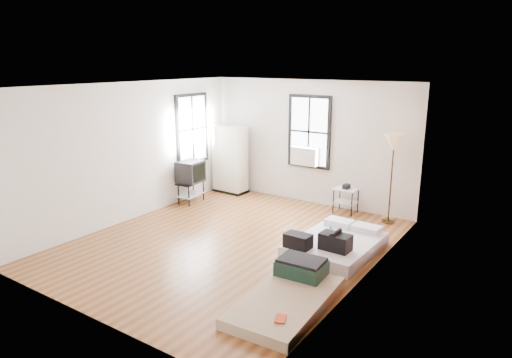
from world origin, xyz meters
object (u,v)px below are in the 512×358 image
Objects in this scene: side_table at (346,194)px; tv_stand at (191,173)px; wardrobe at (230,160)px; mattress_main at (335,244)px; mattress_bare at (290,293)px; floor_lamp at (394,146)px.

tv_stand is at bearing -158.35° from side_table.
wardrobe reaches higher than side_table.
mattress_bare is at bearing -82.68° from mattress_main.
mattress_main is 2.75× the size of side_table.
mattress_bare is at bearing -38.86° from tv_stand.
tv_stand is at bearing -163.85° from floor_lamp.
side_table is (3.05, 0.07, -0.40)m from wardrobe.
mattress_bare is at bearing -42.38° from wardrobe.
mattress_main is 1.06× the size of wardrobe.
floor_lamp is (4.02, 0.00, 0.75)m from wardrobe.
side_table is (-0.87, 3.93, 0.31)m from mattress_bare.
wardrobe is (-3.92, 3.86, 0.70)m from mattress_bare.
mattress_main is 0.96× the size of floor_lamp.
wardrobe is 2.60× the size of side_table.
wardrobe reaches higher than tv_stand.
floor_lamp is (0.97, -0.07, 1.15)m from side_table.
side_table is 1.50m from floor_lamp.
mattress_bare is 1.95× the size of tv_stand.
mattress_bare is at bearing -77.57° from side_table.
mattress_bare is 3.00× the size of side_table.
mattress_main is 1.87m from mattress_bare.
tv_stand is (-4.13, 2.63, 0.58)m from mattress_bare.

